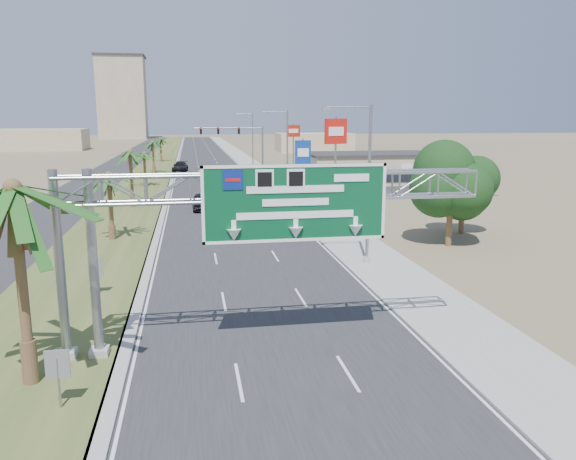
% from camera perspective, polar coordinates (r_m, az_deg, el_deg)
% --- Properties ---
extents(road, '(12.00, 300.00, 0.02)m').
position_cam_1_polar(road, '(121.91, -8.26, 6.92)').
color(road, '#28282B').
rests_on(road, ground).
extents(sidewalk_right, '(4.00, 300.00, 0.10)m').
position_cam_1_polar(sidewalk_right, '(122.44, -4.25, 7.04)').
color(sidewalk_right, '#9E9B93').
rests_on(sidewalk_right, ground).
extents(median_grass, '(7.00, 300.00, 0.12)m').
position_cam_1_polar(median_grass, '(122.03, -12.99, 6.78)').
color(median_grass, '#455425').
rests_on(median_grass, ground).
extents(opposing_road, '(8.00, 300.00, 0.02)m').
position_cam_1_polar(opposing_road, '(122.61, -16.27, 6.61)').
color(opposing_road, '#28282B').
rests_on(opposing_road, ground).
extents(sign_gantry, '(16.75, 1.24, 7.50)m').
position_cam_1_polar(sign_gantry, '(21.80, -3.48, 2.95)').
color(sign_gantry, gray).
rests_on(sign_gantry, ground).
extents(palm_near, '(5.70, 5.70, 8.35)m').
position_cam_1_polar(palm_near, '(20.48, -26.17, 3.72)').
color(palm_near, brown).
rests_on(palm_near, ground).
extents(palm_row_b, '(3.99, 3.99, 5.95)m').
position_cam_1_polar(palm_row_b, '(44.15, -17.76, 5.19)').
color(palm_row_b, brown).
rests_on(palm_row_b, ground).
extents(palm_row_c, '(3.99, 3.99, 6.75)m').
position_cam_1_polar(palm_row_c, '(59.93, -15.77, 7.53)').
color(palm_row_c, brown).
rests_on(palm_row_c, ground).
extents(palm_row_d, '(3.99, 3.99, 5.45)m').
position_cam_1_polar(palm_row_d, '(77.90, -14.41, 7.48)').
color(palm_row_d, brown).
rests_on(palm_row_d, ground).
extents(palm_row_e, '(3.99, 3.99, 6.15)m').
position_cam_1_polar(palm_row_e, '(96.79, -13.58, 8.61)').
color(palm_row_e, brown).
rests_on(palm_row_e, ground).
extents(palm_row_f, '(3.99, 3.99, 5.75)m').
position_cam_1_polar(palm_row_f, '(121.75, -12.85, 8.97)').
color(palm_row_f, brown).
rests_on(palm_row_f, ground).
extents(streetlight_near, '(3.27, 0.44, 10.00)m').
position_cam_1_polar(streetlight_near, '(35.48, 7.88, 3.90)').
color(streetlight_near, gray).
rests_on(streetlight_near, ground).
extents(streetlight_mid, '(3.27, 0.44, 10.00)m').
position_cam_1_polar(streetlight_mid, '(64.57, -0.25, 7.34)').
color(streetlight_mid, gray).
rests_on(streetlight_mid, ground).
extents(streetlight_far, '(3.27, 0.44, 10.00)m').
position_cam_1_polar(streetlight_far, '(100.19, -3.72, 8.76)').
color(streetlight_far, gray).
rests_on(streetlight_far, ground).
extents(signal_mast, '(10.28, 0.71, 8.00)m').
position_cam_1_polar(signal_mast, '(84.04, -3.99, 8.36)').
color(signal_mast, gray).
rests_on(signal_mast, ground).
extents(store_building, '(18.00, 10.00, 4.00)m').
position_cam_1_polar(store_building, '(81.90, 8.35, 6.19)').
color(store_building, tan).
rests_on(store_building, ground).
extents(oak_near, '(4.50, 4.50, 6.80)m').
position_cam_1_polar(oak_near, '(42.06, 16.28, 4.49)').
color(oak_near, brown).
rests_on(oak_near, ground).
extents(oak_far, '(3.50, 3.50, 5.60)m').
position_cam_1_polar(oak_far, '(47.04, 17.40, 4.23)').
color(oak_far, brown).
rests_on(oak_far, ground).
extents(median_signback_a, '(0.75, 0.08, 2.08)m').
position_cam_1_polar(median_signback_a, '(19.66, -22.36, -12.89)').
color(median_signback_a, gray).
rests_on(median_signback_a, ground).
extents(median_signback_b, '(0.75, 0.08, 2.08)m').
position_cam_1_polar(median_signback_b, '(30.94, -18.96, -3.85)').
color(median_signback_b, gray).
rests_on(median_signback_b, ground).
extents(tower_distant, '(20.00, 16.00, 35.00)m').
position_cam_1_polar(tower_distant, '(263.20, -16.48, 12.73)').
color(tower_distant, tan).
rests_on(tower_distant, ground).
extents(building_distant_left, '(24.00, 14.00, 6.00)m').
position_cam_1_polar(building_distant_left, '(176.59, -23.72, 8.41)').
color(building_distant_left, tan).
rests_on(building_distant_left, ground).
extents(building_distant_right, '(20.00, 12.00, 5.00)m').
position_cam_1_polar(building_distant_right, '(155.30, 2.63, 8.88)').
color(building_distant_right, tan).
rests_on(building_distant_right, ground).
extents(car_left_lane, '(2.03, 4.93, 1.67)m').
position_cam_1_polar(car_left_lane, '(57.63, -8.72, 2.86)').
color(car_left_lane, black).
rests_on(car_left_lane, ground).
extents(car_mid_lane, '(1.54, 4.33, 1.42)m').
position_cam_1_polar(car_mid_lane, '(75.14, -6.03, 4.80)').
color(car_mid_lane, maroon).
rests_on(car_mid_lane, ground).
extents(car_right_lane, '(3.23, 5.94, 1.58)m').
position_cam_1_polar(car_right_lane, '(72.30, -5.48, 4.61)').
color(car_right_lane, gray).
rests_on(car_right_lane, ground).
extents(car_far, '(2.94, 5.91, 1.65)m').
position_cam_1_polar(car_far, '(99.28, -10.90, 6.31)').
color(car_far, black).
rests_on(car_far, ground).
extents(pole_sign_red_near, '(2.36, 1.08, 9.33)m').
position_cam_1_polar(pole_sign_red_near, '(54.59, 4.87, 9.37)').
color(pole_sign_red_near, gray).
rests_on(pole_sign_red_near, ground).
extents(pole_sign_blue, '(2.02, 0.50, 6.63)m').
position_cam_1_polar(pole_sign_blue, '(71.00, 1.52, 7.73)').
color(pole_sign_blue, gray).
rests_on(pole_sign_blue, ground).
extents(pole_sign_red_far, '(2.22, 0.73, 8.28)m').
position_cam_1_polar(pole_sign_red_far, '(87.99, 0.54, 9.61)').
color(pole_sign_red_far, gray).
rests_on(pole_sign_red_far, ground).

